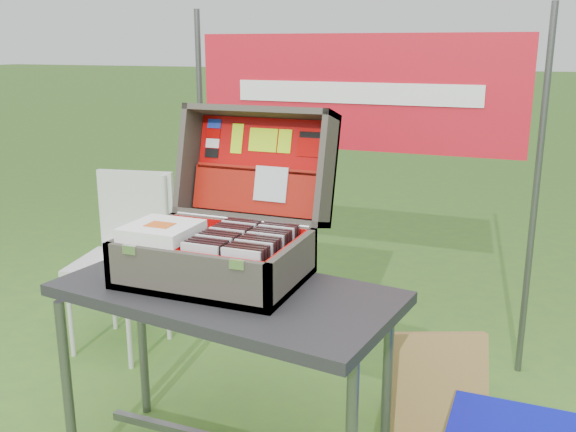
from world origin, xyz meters
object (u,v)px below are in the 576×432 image
at_px(suitcase, 221,199).
at_px(chair, 117,265).
at_px(table, 228,384).
at_px(cardboard_box, 438,385).

bearing_deg(suitcase, chair, 147.43).
bearing_deg(table, cardboard_box, 47.53).
xyz_separation_m(table, chair, (-0.98, 0.70, 0.09)).
bearing_deg(chair, cardboard_box, -15.86).
bearing_deg(cardboard_box, chair, 152.16).
xyz_separation_m(suitcase, chair, (-0.91, 0.58, -0.55)).
distance_m(table, chair, 1.20).
bearing_deg(chair, suitcase, -43.14).
bearing_deg(cardboard_box, table, -162.76).
xyz_separation_m(table, cardboard_box, (0.66, 0.55, -0.15)).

